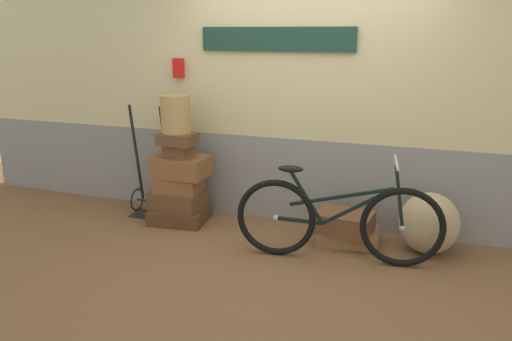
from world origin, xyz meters
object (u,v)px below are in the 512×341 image
at_px(suitcase_7, 344,222).
at_px(luggage_trolley, 152,189).
at_px(suitcase_4, 178,150).
at_px(bicycle, 337,221).
at_px(burlap_sack, 429,223).
at_px(suitcase_3, 181,166).
at_px(suitcase_5, 177,139).
at_px(suitcase_2, 179,184).
at_px(suitcase_1, 178,200).
at_px(suitcase_6, 348,236).
at_px(wicker_basket, 175,114).
at_px(suitcase_0, 180,215).

relative_size(suitcase_7, luggage_trolley, 0.43).
height_order(suitcase_4, bicycle, bicycle).
relative_size(luggage_trolley, burlap_sack, 2.12).
xyz_separation_m(suitcase_3, suitcase_5, (-0.00, -0.05, 0.30)).
height_order(suitcase_2, burlap_sack, burlap_sack).
distance_m(suitcase_1, suitcase_3, 0.37).
relative_size(suitcase_6, wicker_basket, 1.48).
bearing_deg(suitcase_3, burlap_sack, 1.61).
distance_m(suitcase_4, luggage_trolley, 0.62).
bearing_deg(suitcase_0, suitcase_4, 89.28).
bearing_deg(suitcase_0, suitcase_5, -38.33).
relative_size(suitcase_4, luggage_trolley, 0.23).
xyz_separation_m(suitcase_4, suitcase_7, (1.74, -0.04, -0.55)).
height_order(suitcase_4, suitcase_7, suitcase_4).
xyz_separation_m(suitcase_3, suitcase_7, (1.72, -0.05, -0.37)).
bearing_deg(suitcase_0, burlap_sack, -4.47).
distance_m(suitcase_1, suitcase_2, 0.17).
distance_m(suitcase_7, luggage_trolley, 2.13).
relative_size(suitcase_7, bicycle, 0.29).
height_order(suitcase_0, bicycle, bicycle).
distance_m(suitcase_6, bicycle, 0.52).
bearing_deg(wicker_basket, bicycle, -12.86).
relative_size(suitcase_3, wicker_basket, 1.45).
xyz_separation_m(suitcase_4, bicycle, (1.73, -0.41, -0.40)).
bearing_deg(suitcase_2, suitcase_1, -153.74).
bearing_deg(suitcase_5, wicker_basket, 133.42).
relative_size(suitcase_4, suitcase_6, 0.48).
distance_m(suitcase_3, suitcase_5, 0.30).
bearing_deg(bicycle, suitcase_7, 89.13).
height_order(suitcase_2, suitcase_5, suitcase_5).
bearing_deg(suitcase_2, suitcase_4, 45.04).
bearing_deg(suitcase_1, suitcase_7, 0.92).
relative_size(suitcase_1, wicker_basket, 1.39).
bearing_deg(suitcase_6, suitcase_2, 174.13).
height_order(suitcase_4, luggage_trolley, luggage_trolley).
height_order(suitcase_7, burlap_sack, burlap_sack).
height_order(suitcase_3, burlap_sack, suitcase_3).
bearing_deg(suitcase_2, suitcase_5, -54.63).
xyz_separation_m(suitcase_5, wicker_basket, (-0.02, 0.03, 0.25)).
distance_m(suitcase_3, bicycle, 1.78).
bearing_deg(suitcase_3, suitcase_0, -113.04).
bearing_deg(suitcase_6, bicycle, -101.56).
distance_m(suitcase_1, suitcase_7, 1.76).
relative_size(suitcase_3, luggage_trolley, 0.46).
distance_m(suitcase_5, luggage_trolley, 0.74).
relative_size(suitcase_2, suitcase_6, 0.82).
relative_size(suitcase_6, luggage_trolley, 0.47).
relative_size(suitcase_1, suitcase_5, 1.47).
relative_size(suitcase_2, luggage_trolley, 0.39).
xyz_separation_m(suitcase_5, suitcase_6, (1.75, 0.05, -0.83)).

